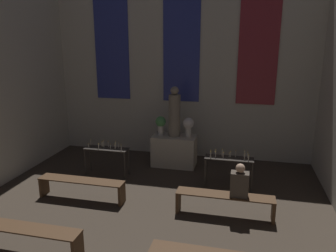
% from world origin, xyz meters
% --- Properties ---
extents(wall_back, '(8.08, 0.16, 5.43)m').
position_xyz_m(wall_back, '(0.00, 11.20, 2.74)').
color(wall_back, beige).
rests_on(wall_back, ground_plane).
extents(altar, '(1.24, 0.71, 0.89)m').
position_xyz_m(altar, '(0.00, 10.19, 0.44)').
color(altar, '#BCB29E').
rests_on(altar, ground_plane).
extents(statue, '(0.33, 0.33, 1.42)m').
position_xyz_m(statue, '(0.00, 10.19, 1.55)').
color(statue, gray).
rests_on(statue, altar).
extents(flower_vase_left, '(0.30, 0.30, 0.55)m').
position_xyz_m(flower_vase_left, '(-0.40, 10.19, 1.23)').
color(flower_vase_left, beige).
rests_on(flower_vase_left, altar).
extents(flower_vase_right, '(0.30, 0.30, 0.55)m').
position_xyz_m(flower_vase_right, '(0.40, 10.19, 1.23)').
color(flower_vase_right, beige).
rests_on(flower_vase_right, altar).
extents(candle_rack_left, '(1.18, 0.38, 0.96)m').
position_xyz_m(candle_rack_left, '(-1.61, 9.07, 0.65)').
color(candle_rack_left, '#332D28').
rests_on(candle_rack_left, ground_plane).
extents(candle_rack_right, '(1.18, 0.38, 0.95)m').
position_xyz_m(candle_rack_right, '(1.61, 9.07, 0.65)').
color(candle_rack_right, '#332D28').
rests_on(candle_rack_right, ground_plane).
extents(pew_third_left, '(2.01, 0.36, 0.48)m').
position_xyz_m(pew_third_left, '(-1.62, 5.62, 0.35)').
color(pew_third_left, '#4C331E').
rests_on(pew_third_left, ground_plane).
extents(pew_back_left, '(2.01, 0.36, 0.48)m').
position_xyz_m(pew_back_left, '(-1.62, 7.63, 0.35)').
color(pew_back_left, '#4C331E').
rests_on(pew_back_left, ground_plane).
extents(pew_back_right, '(2.01, 0.36, 0.48)m').
position_xyz_m(pew_back_right, '(1.62, 7.63, 0.35)').
color(pew_back_right, '#4C331E').
rests_on(pew_back_right, ground_plane).
extents(person_seated, '(0.36, 0.24, 0.70)m').
position_xyz_m(person_seated, '(1.89, 7.63, 0.78)').
color(person_seated, '#4C4238').
rests_on(person_seated, pew_back_right).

